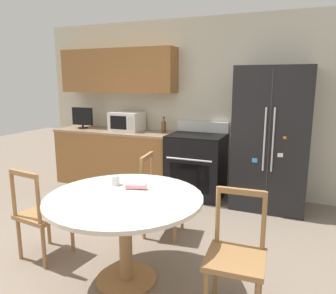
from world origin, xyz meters
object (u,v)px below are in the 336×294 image
at_px(dining_chair_right, 236,257).
at_px(refrigerator, 271,139).
at_px(microwave, 127,121).
at_px(dining_chair_far, 161,197).
at_px(dining_chair_left, 42,215).
at_px(candle_glass, 115,181).
at_px(oven_range, 196,165).
at_px(counter_bottle, 164,126).
at_px(countertop_tv, 82,117).

bearing_deg(dining_chair_right, refrigerator, -93.21).
distance_m(microwave, dining_chair_far, 1.97).
relative_size(refrigerator, dining_chair_left, 2.08).
distance_m(dining_chair_left, candle_glass, 0.82).
bearing_deg(dining_chair_right, candle_glass, -14.85).
bearing_deg(dining_chair_left, microwave, 106.39).
xyz_separation_m(oven_range, candle_glass, (-0.12, -2.04, 0.33)).
xyz_separation_m(oven_range, dining_chair_right, (1.03, -2.28, -0.03)).
relative_size(dining_chair_far, dining_chair_left, 1.00).
height_order(dining_chair_far, dining_chair_left, same).
height_order(oven_range, candle_glass, oven_range).
xyz_separation_m(microwave, candle_glass, (1.08, -2.11, -0.25)).
xyz_separation_m(refrigerator, counter_bottle, (-1.62, 0.16, 0.06)).
bearing_deg(refrigerator, dining_chair_left, -130.21).
relative_size(microwave, counter_bottle, 2.01).
bearing_deg(countertop_tv, dining_chair_far, -33.53).
relative_size(refrigerator, microwave, 3.82).
bearing_deg(dining_chair_left, oven_range, 76.88).
relative_size(oven_range, candle_glass, 12.83).
distance_m(counter_bottle, candle_glass, 2.23).
xyz_separation_m(refrigerator, dining_chair_left, (-1.86, -2.20, -0.50)).
bearing_deg(microwave, countertop_tv, -174.95).
distance_m(countertop_tv, candle_glass, 2.79).
relative_size(counter_bottle, dining_chair_left, 0.27).
distance_m(counter_bottle, dining_chair_right, 2.95).
height_order(oven_range, dining_chair_far, oven_range).
bearing_deg(oven_range, dining_chair_right, -65.59).
bearing_deg(microwave, candle_glass, -62.96).
height_order(countertop_tv, counter_bottle, countertop_tv).
distance_m(refrigerator, dining_chair_right, 2.31).
bearing_deg(oven_range, dining_chair_left, -110.36).
distance_m(refrigerator, candle_glass, 2.32).
relative_size(refrigerator, dining_chair_far, 2.08).
bearing_deg(dining_chair_far, candle_glass, -18.66).
distance_m(countertop_tv, counter_bottle, 1.43).
bearing_deg(refrigerator, oven_range, 178.62).
relative_size(counter_bottle, candle_glass, 2.90).
distance_m(dining_chair_far, dining_chair_left, 1.23).
bearing_deg(countertop_tv, candle_glass, -47.31).
bearing_deg(oven_range, counter_bottle, 167.18).
bearing_deg(dining_chair_left, counter_bottle, 91.28).
height_order(dining_chair_far, candle_glass, dining_chair_far).
distance_m(microwave, candle_glass, 2.38).
height_order(countertop_tv, candle_glass, countertop_tv).
bearing_deg(microwave, counter_bottle, 5.37).
distance_m(microwave, dining_chair_left, 2.41).
bearing_deg(countertop_tv, dining_chair_left, -62.23).
distance_m(oven_range, dining_chair_far, 1.34).
xyz_separation_m(countertop_tv, candle_glass, (1.88, -2.04, -0.29)).
distance_m(dining_chair_right, candle_glass, 1.23).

